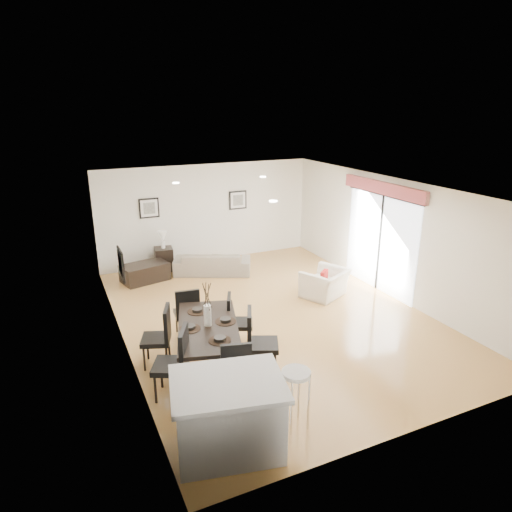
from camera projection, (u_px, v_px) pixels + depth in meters
name	position (u px, v px, depth m)	size (l,w,h in m)	color
ground	(272.00, 315.00, 9.59)	(8.00, 8.00, 0.00)	tan
wall_back	(208.00, 213.00, 12.61)	(6.00, 0.04, 2.70)	white
wall_front	(415.00, 346.00, 5.71)	(6.00, 0.04, 2.70)	white
wall_left	(119.00, 277.00, 7.97)	(0.04, 8.00, 2.70)	white
wall_right	(390.00, 237.00, 10.35)	(0.04, 8.00, 2.70)	white
ceiling	(273.00, 188.00, 8.73)	(6.00, 8.00, 0.02)	white
sofa	(212.00, 263.00, 11.90)	(1.97, 0.77, 0.58)	gray
armchair	(325.00, 283.00, 10.45)	(0.98, 0.86, 0.64)	silver
courtyard_plant_a	(491.00, 268.00, 11.35)	(0.64, 0.55, 0.71)	#3E6129
courtyard_plant_b	(449.00, 253.00, 12.47)	(0.39, 0.39, 0.69)	#3E6129
dining_table	(208.00, 330.00, 7.46)	(1.47, 2.11, 0.80)	black
dining_chair_wnear	(176.00, 359.00, 6.77)	(0.68, 0.68, 1.13)	black
dining_chair_wfar	(161.00, 333.00, 7.62)	(0.61, 0.61, 1.05)	black
dining_chair_enear	(257.00, 338.00, 7.38)	(0.66, 0.66, 1.11)	black
dining_chair_efar	(235.00, 318.00, 8.23)	(0.58, 0.58, 0.99)	black
dining_chair_head	(237.00, 375.00, 6.49)	(0.55, 0.55, 1.00)	black
dining_chair_foot	(187.00, 310.00, 8.53)	(0.49, 0.49, 1.00)	black
vase	(207.00, 308.00, 7.34)	(0.96, 1.47, 0.75)	white
coffee_table	(145.00, 272.00, 11.40)	(1.11, 0.66, 0.44)	black
side_table	(164.00, 259.00, 12.11)	(0.46, 0.46, 0.62)	black
table_lamp	(163.00, 237.00, 11.92)	(0.24, 0.24, 0.46)	white
cushion	(324.00, 277.00, 10.27)	(0.30, 0.10, 0.30)	#AB1916
kitchen_island	(228.00, 414.00, 5.76)	(1.61, 1.36, 0.98)	silver
bar_stool	(296.00, 379.00, 6.07)	(0.40, 0.40, 0.87)	silver
framed_print_back_left	(149.00, 208.00, 11.85)	(0.52, 0.04, 0.52)	black
framed_print_back_right	(238.00, 200.00, 12.84)	(0.52, 0.04, 0.52)	black
framed_print_left_wall	(121.00, 264.00, 7.72)	(0.04, 0.52, 0.52)	black
sliding_door	(381.00, 221.00, 10.49)	(0.12, 2.70, 2.57)	white
courtyard	(459.00, 231.00, 12.48)	(6.00, 6.00, 2.00)	gray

